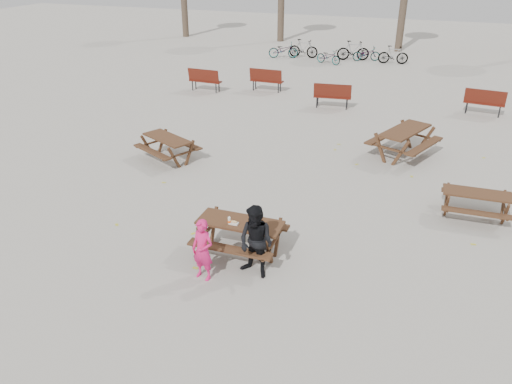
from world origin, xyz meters
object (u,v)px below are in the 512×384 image
(soda_bottle, at_px, (229,221))
(picnic_table_north, at_px, (168,149))
(main_picnic_table, at_px, (240,229))
(child, at_px, (203,250))
(picnic_table_east, at_px, (475,205))
(picnic_table_far, at_px, (404,143))
(food_tray, at_px, (234,223))
(adult, at_px, (256,242))

(soda_bottle, relative_size, picnic_table_north, 0.10)
(main_picnic_table, distance_m, soda_bottle, 0.35)
(soda_bottle, bearing_deg, child, -101.53)
(picnic_table_north, bearing_deg, picnic_table_east, 21.40)
(soda_bottle, xyz_separation_m, picnic_table_north, (-3.82, 4.26, -0.48))
(picnic_table_far, bearing_deg, food_tray, -179.87)
(food_tray, xyz_separation_m, picnic_table_far, (2.88, 7.02, -0.35))
(main_picnic_table, height_order, child, child)
(food_tray, relative_size, soda_bottle, 1.06)
(soda_bottle, relative_size, picnic_table_far, 0.08)
(main_picnic_table, bearing_deg, picnic_table_east, 35.21)
(picnic_table_far, bearing_deg, soda_bottle, 179.53)
(picnic_table_east, bearing_deg, soda_bottle, -145.61)
(main_picnic_table, xyz_separation_m, soda_bottle, (-0.17, -0.17, 0.26))
(main_picnic_table, distance_m, picnic_table_far, 7.42)
(picnic_table_east, bearing_deg, main_picnic_table, -145.96)
(main_picnic_table, xyz_separation_m, food_tray, (-0.08, -0.15, 0.21))
(adult, bearing_deg, child, -140.16)
(main_picnic_table, xyz_separation_m, adult, (0.59, -0.64, 0.18))
(adult, bearing_deg, food_tray, 158.09)
(food_tray, distance_m, picnic_table_far, 7.59)
(soda_bottle, distance_m, picnic_table_north, 5.74)
(main_picnic_table, relative_size, adult, 1.17)
(food_tray, bearing_deg, picnic_table_north, 132.69)
(main_picnic_table, height_order, adult, adult)
(soda_bottle, bearing_deg, food_tray, 12.08)
(picnic_table_east, height_order, picnic_table_far, picnic_table_far)
(child, bearing_deg, food_tray, 84.08)
(food_tray, relative_size, picnic_table_north, 0.11)
(adult, bearing_deg, picnic_table_east, 58.47)
(picnic_table_east, bearing_deg, child, -140.23)
(food_tray, height_order, picnic_table_north, food_tray)
(child, height_order, picnic_table_north, child)
(main_picnic_table, height_order, picnic_table_east, main_picnic_table)
(adult, xyz_separation_m, picnic_table_far, (2.21, 7.51, -0.33))
(adult, relative_size, picnic_table_north, 0.90)
(soda_bottle, xyz_separation_m, picnic_table_east, (4.96, 3.55, -0.51))
(food_tray, distance_m, picnic_table_east, 6.03)
(food_tray, height_order, picnic_table_east, food_tray)
(child, distance_m, picnic_table_north, 6.33)
(child, relative_size, picnic_table_east, 0.83)
(food_tray, xyz_separation_m, picnic_table_north, (-3.91, 4.24, -0.43))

